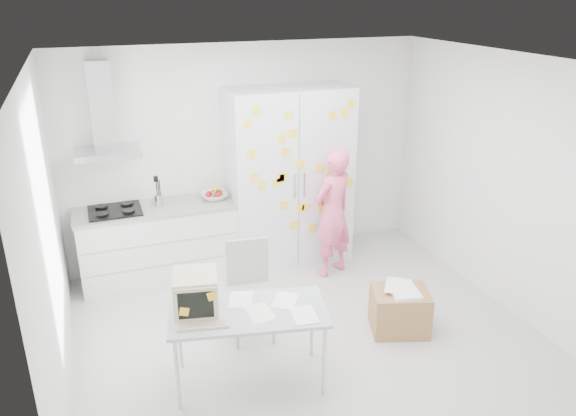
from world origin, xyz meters
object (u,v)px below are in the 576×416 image
object	(u,v)px
person	(333,213)
cardboard_box	(400,310)
chair	(250,284)
desk	(215,302)

from	to	relation	value
person	cardboard_box	distance (m)	1.50
person	chair	bearing A→B (deg)	10.69
person	chair	distance (m)	1.60
person	chair	world-z (taller)	person
cardboard_box	desk	bearing A→B (deg)	-175.78
person	cardboard_box	size ratio (longest dim) A/B	2.35
desk	chair	world-z (taller)	desk
desk	chair	xyz separation A→B (m)	(0.49, 0.63, -0.25)
person	desk	world-z (taller)	person
chair	person	bearing A→B (deg)	41.13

